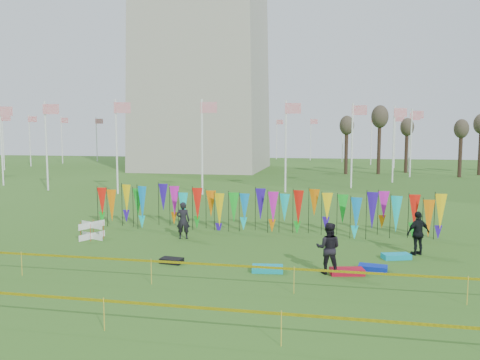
% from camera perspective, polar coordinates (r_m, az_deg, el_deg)
% --- Properties ---
extents(ground, '(160.00, 160.00, 0.00)m').
position_cam_1_polar(ground, '(18.18, -1.88, -10.87)').
color(ground, '#2C5518').
rests_on(ground, ground).
extents(flagpole_ring, '(57.40, 56.16, 8.00)m').
position_cam_1_polar(flagpole_ring, '(67.41, -4.35, 4.74)').
color(flagpole_ring, white).
rests_on(flagpole_ring, ground).
extents(banner_row, '(18.64, 0.64, 2.23)m').
position_cam_1_polar(banner_row, '(24.60, 2.43, -3.26)').
color(banner_row, black).
rests_on(banner_row, ground).
extents(caution_tape_near, '(26.00, 0.02, 0.90)m').
position_cam_1_polar(caution_tape_near, '(16.00, -4.45, -10.31)').
color(caution_tape_near, yellow).
rests_on(caution_tape_near, ground).
extents(caution_tape_far, '(26.00, 0.02, 0.90)m').
position_cam_1_polar(caution_tape_far, '(12.54, -9.31, -14.99)').
color(caution_tape_far, yellow).
rests_on(caution_tape_far, ground).
extents(box_kite, '(0.79, 0.79, 0.87)m').
position_cam_1_polar(box_kite, '(24.15, -17.60, -5.89)').
color(box_kite, red).
rests_on(box_kite, ground).
extents(person_left, '(0.75, 0.61, 1.83)m').
position_cam_1_polar(person_left, '(23.22, -6.96, -4.91)').
color(person_left, black).
rests_on(person_left, ground).
extents(person_mid, '(0.97, 0.64, 1.91)m').
position_cam_1_polar(person_mid, '(17.77, 10.73, -8.16)').
color(person_mid, black).
rests_on(person_mid, ground).
extents(person_right, '(1.27, 1.08, 1.88)m').
position_cam_1_polar(person_right, '(21.45, 20.89, -6.08)').
color(person_right, black).
rests_on(person_right, ground).
extents(kite_bag_turquoise, '(1.21, 0.70, 0.23)m').
position_cam_1_polar(kite_bag_turquoise, '(17.91, 3.38, -10.75)').
color(kite_bag_turquoise, '#0BA0B2').
rests_on(kite_bag_turquoise, ground).
extents(kite_bag_blue, '(1.12, 0.70, 0.22)m').
position_cam_1_polar(kite_bag_blue, '(18.67, 15.89, -10.29)').
color(kite_bag_blue, '#0A27B0').
rests_on(kite_bag_blue, ground).
extents(kite_bag_red, '(1.31, 0.80, 0.22)m').
position_cam_1_polar(kite_bag_red, '(17.99, 12.90, -10.82)').
color(kite_bag_red, '#B40C22').
rests_on(kite_bag_red, ground).
extents(kite_bag_black, '(0.94, 0.63, 0.20)m').
position_cam_1_polar(kite_bag_black, '(19.21, -8.34, -9.70)').
color(kite_bag_black, black).
rests_on(kite_bag_black, ground).
extents(kite_bag_teal, '(1.24, 0.85, 0.22)m').
position_cam_1_polar(kite_bag_teal, '(20.66, 18.51, -8.81)').
color(kite_bag_teal, '#0DA0C2').
rests_on(kite_bag_teal, ground).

